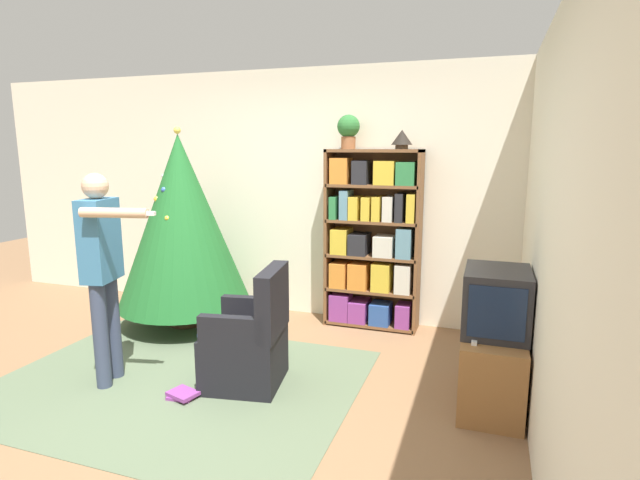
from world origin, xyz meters
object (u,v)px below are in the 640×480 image
(bookshelf, at_px, (372,242))
(television, at_px, (496,301))
(christmas_tree, at_px, (182,221))
(standing_person, at_px, (103,262))
(potted_plant, at_px, (348,129))
(table_lamp, at_px, (402,138))
(armchair, at_px, (250,344))

(bookshelf, height_order, television, bookshelf)
(bookshelf, bearing_deg, television, -47.17)
(christmas_tree, bearing_deg, bookshelf, 17.19)
(christmas_tree, distance_m, standing_person, 1.32)
(bookshelf, height_order, standing_person, bookshelf)
(television, distance_m, standing_person, 2.86)
(potted_plant, xyz_separation_m, table_lamp, (0.52, 0.00, -0.09))
(armchair, height_order, potted_plant, potted_plant)
(christmas_tree, distance_m, table_lamp, 2.30)
(television, height_order, standing_person, standing_person)
(standing_person, height_order, table_lamp, table_lamp)
(standing_person, bearing_deg, christmas_tree, 175.93)
(television, relative_size, christmas_tree, 0.27)
(christmas_tree, bearing_deg, armchair, -38.80)
(television, bearing_deg, table_lamp, 125.41)
(bookshelf, relative_size, television, 3.25)
(television, relative_size, table_lamp, 2.74)
(bookshelf, distance_m, armchair, 1.74)
(christmas_tree, height_order, potted_plant, potted_plant)
(christmas_tree, bearing_deg, standing_person, -81.76)
(television, bearing_deg, bookshelf, 132.83)
(potted_plant, relative_size, table_lamp, 1.64)
(potted_plant, bearing_deg, christmas_tree, -159.81)
(christmas_tree, height_order, standing_person, christmas_tree)
(standing_person, distance_m, potted_plant, 2.53)
(armchair, xyz_separation_m, potted_plant, (0.33, 1.56, 1.65))
(bookshelf, height_order, armchair, bookshelf)
(armchair, bearing_deg, christmas_tree, -138.23)
(christmas_tree, relative_size, armchair, 2.17)
(christmas_tree, relative_size, potted_plant, 6.06)
(christmas_tree, relative_size, table_lamp, 9.97)
(television, bearing_deg, standing_person, -167.73)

